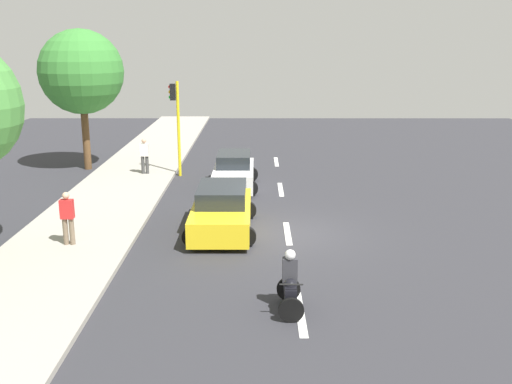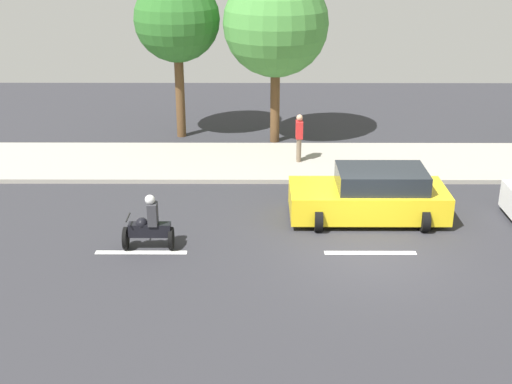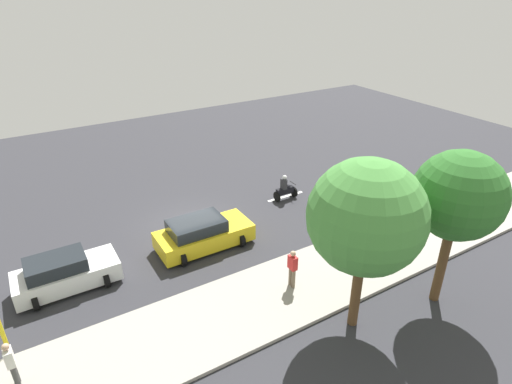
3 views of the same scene
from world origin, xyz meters
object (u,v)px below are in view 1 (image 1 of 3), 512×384
(car_yellow_cab, at_px, (222,211))
(pedestrian_near_signal, at_px, (67,217))
(motorcycle, at_px, (290,285))
(pedestrian_by_tree, at_px, (145,155))
(car_white, at_px, (234,172))
(traffic_light_corner, at_px, (176,115))
(street_tree_center, at_px, (81,72))

(car_yellow_cab, bearing_deg, pedestrian_near_signal, 21.21)
(motorcycle, distance_m, pedestrian_by_tree, 15.58)
(car_white, xyz_separation_m, pedestrian_by_tree, (4.33, -2.15, 0.35))
(traffic_light_corner, bearing_deg, street_tree_center, -17.60)
(motorcycle, height_order, street_tree_center, street_tree_center)
(car_white, distance_m, pedestrian_near_signal, 9.25)
(pedestrian_near_signal, height_order, traffic_light_corner, traffic_light_corner)
(pedestrian_by_tree, xyz_separation_m, street_tree_center, (3.22, -1.69, 3.77))
(car_yellow_cab, xyz_separation_m, pedestrian_near_signal, (4.67, 1.81, 0.35))
(pedestrian_by_tree, height_order, street_tree_center, street_tree_center)
(car_yellow_cab, distance_m, traffic_light_corner, 9.05)
(car_yellow_cab, bearing_deg, car_white, -91.72)
(car_white, xyz_separation_m, traffic_light_corner, (2.79, -2.32, 2.22))
(car_white, distance_m, pedestrian_by_tree, 4.85)
(pedestrian_near_signal, height_order, street_tree_center, street_tree_center)
(pedestrian_by_tree, bearing_deg, pedestrian_near_signal, 87.00)
(pedestrian_by_tree, bearing_deg, car_yellow_cab, 116.81)
(motorcycle, height_order, pedestrian_by_tree, pedestrian_by_tree)
(car_white, xyz_separation_m, street_tree_center, (7.55, -3.83, 4.12))
(pedestrian_near_signal, bearing_deg, motorcycle, 147.24)
(street_tree_center, bearing_deg, motorcycle, 120.34)
(pedestrian_near_signal, relative_size, traffic_light_corner, 0.38)
(motorcycle, bearing_deg, pedestrian_near_signal, -32.76)
(pedestrian_by_tree, relative_size, street_tree_center, 0.24)
(car_white, distance_m, motorcycle, 12.29)
(traffic_light_corner, bearing_deg, pedestrian_near_signal, 78.54)
(car_white, distance_m, street_tree_center, 9.41)
(pedestrian_by_tree, xyz_separation_m, traffic_light_corner, (-1.54, -0.17, 1.87))
(car_white, height_order, motorcycle, motorcycle)
(car_yellow_cab, bearing_deg, pedestrian_by_tree, -63.19)
(car_yellow_cab, relative_size, pedestrian_by_tree, 2.65)
(motorcycle, distance_m, pedestrian_near_signal, 7.94)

